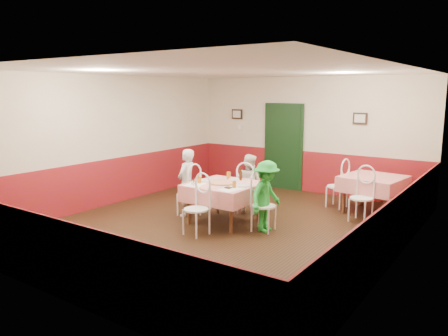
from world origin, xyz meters
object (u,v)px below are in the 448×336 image
Objects in this scene: chair_far at (248,191)px; pizza at (222,183)px; chair_left at (189,194)px; chair_right at (264,206)px; diner_far at (249,183)px; chair_second_a at (337,187)px; chair_second_b at (361,198)px; second_table at (373,195)px; diner_right at (266,196)px; glass_c at (229,175)px; glass_a at (199,180)px; main_table at (224,203)px; diner_left at (187,182)px; wallet at (228,188)px; chair_near at (196,209)px; glass_b at (234,184)px; beer_bottle at (241,175)px.

chair_far is 1.85× the size of pizza.
chair_left reaches higher than pizza.
diner_far is at bearing 37.01° from chair_right.
pizza is at bearing -22.60° from chair_second_a.
chair_right is at bearing -121.14° from chair_second_b.
chair_far reaches higher than second_table.
glass_c is at bearing 70.84° from diner_right.
glass_a is (-1.72, -2.56, 0.38)m from chair_second_a.
main_table is at bearing 91.80° from diner_far.
second_table is 8.50× the size of glass_a.
chair_second_b reaches higher than pizza.
glass_c reaches higher than main_table.
chair_second_b is 3.38m from diner_left.
diner_left reaches higher than glass_a.
glass_a reaches higher than wallet.
pizza is (-0.02, -0.03, 0.40)m from main_table.
chair_far is 1.25m from diner_right.
chair_left is 1.00× the size of chair_near.
glass_c is (-0.16, 0.39, 0.46)m from main_table.
chair_second_b is (0.00, -0.75, 0.08)m from second_table.
chair_left is at bearing -141.94° from second_table.
glass_a is (-2.47, -2.56, 0.45)m from second_table.
glass_a is at bearing -176.50° from glass_b.
main_table is 8.66× the size of glass_c.
diner_right reaches higher than pizza.
diner_far reaches higher than beer_bottle.
beer_bottle is (-0.75, 0.41, 0.42)m from chair_right.
chair_near is 0.80m from glass_a.
second_table is at bearing 40.23° from glass_c.
second_table is at bearing 47.76° from pizza.
chair_left is 1.00× the size of chair_second_b.
diner_far is at bearing 46.11° from diner_right.
chair_second_a is at bearing 59.69° from main_table.
diner_far reaches higher than chair_near.
chair_far is at bearing 47.75° from diner_right.
beer_bottle is (0.26, 0.03, 0.04)m from glass_c.
chair_second_a is 6.39× the size of glass_c.
chair_near is 7.29× the size of glass_b.
chair_right is 8.18× the size of wallet.
pizza is at bearing 80.21° from diner_left.
diner_far is 1.27m from diner_right.
chair_left is 1.00× the size of chair_second_a.
chair_second_b is at bearing 45.73° from wallet.
chair_near is at bearing -119.54° from wallet.
chair_right is at bearing 0.41° from main_table.
pizza is (-2.11, -2.32, 0.40)m from second_table.
glass_c is 0.12× the size of diner_far.
chair_left is at bearing 48.43° from diner_far.
second_table is 0.88× the size of diner_right.
chair_right is 1.00× the size of chair_second_b.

